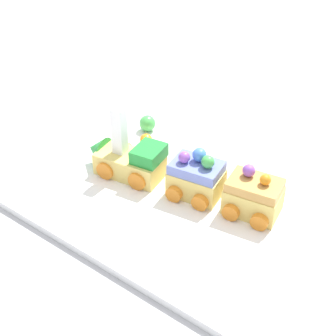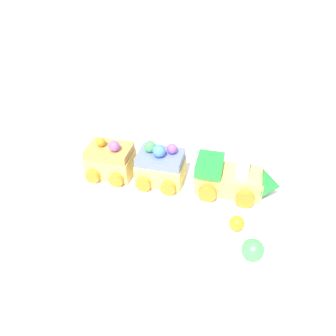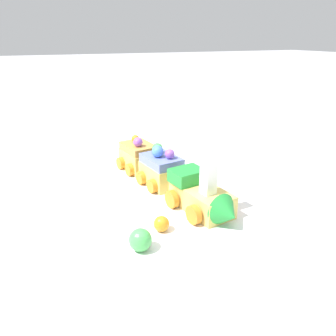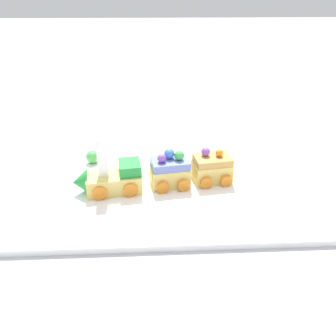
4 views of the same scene
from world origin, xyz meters
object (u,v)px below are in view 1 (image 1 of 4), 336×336
cake_car_caramel (253,196)px  gumball_green (147,123)px  cake_car_blueberry (197,178)px  cake_train_locomotive (126,157)px  gumball_orange (146,140)px

cake_car_caramel → gumball_green: cake_car_caramel is taller
cake_car_blueberry → gumball_green: cake_car_blueberry is taller
cake_train_locomotive → gumball_green: (0.05, -0.12, -0.01)m
cake_car_caramel → gumball_orange: bearing=-20.0°
gumball_green → gumball_orange: (-0.03, 0.04, -0.00)m
cake_car_blueberry → gumball_orange: 0.16m
cake_train_locomotive → gumball_green: size_ratio=4.68×
cake_car_blueberry → gumball_green: (0.17, -0.10, -0.01)m
cake_train_locomotive → cake_car_blueberry: cake_train_locomotive is taller
cake_train_locomotive → cake_car_blueberry: 0.12m
gumball_orange → cake_car_blueberry: bearing=157.2°
cake_train_locomotive → cake_car_caramel: bearing=-180.0°
cake_car_blueberry → gumball_orange: bearing=-31.2°
gumball_green → gumball_orange: gumball_green is taller
cake_train_locomotive → cake_car_blueberry: (-0.12, -0.02, 0.00)m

